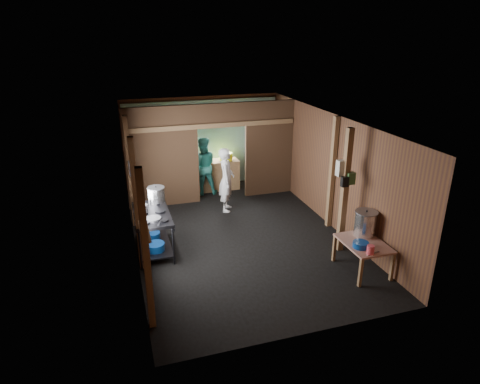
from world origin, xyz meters
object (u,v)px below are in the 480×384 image
object	(u,v)px
gas_range	(153,232)
yellow_tub	(226,157)
stove_pot_large	(156,195)
prep_table	(362,256)
cook	(226,180)
stock_pot	(365,224)
pink_bucket	(370,250)

from	to	relation	value
gas_range	yellow_tub	bearing A→B (deg)	52.29
stove_pot_large	yellow_tub	world-z (taller)	stove_pot_large
gas_range	prep_table	bearing A→B (deg)	-27.78
gas_range	stove_pot_large	distance (m)	0.82
prep_table	cook	bearing A→B (deg)	115.33
prep_table	stock_pot	bearing A→B (deg)	56.89
pink_bucket	prep_table	bearing A→B (deg)	71.57
stock_pot	pink_bucket	distance (m)	0.77
stove_pot_large	pink_bucket	distance (m)	4.48
cook	stock_pot	bearing A→B (deg)	-131.21
gas_range	stove_pot_large	size ratio (longest dim) A/B	3.96
stock_pot	yellow_tub	bearing A→B (deg)	106.80
stock_pot	cook	size ratio (longest dim) A/B	0.31
prep_table	stove_pot_large	distance (m)	4.39
pink_bucket	yellow_tub	xyz separation A→B (m)	(-1.14, 5.51, 0.27)
stock_pot	stove_pot_large	bearing A→B (deg)	149.42
yellow_tub	cook	bearing A→B (deg)	-105.06
gas_range	yellow_tub	world-z (taller)	yellow_tub
stove_pot_large	yellow_tub	xyz separation A→B (m)	(2.27, 2.62, -0.07)
yellow_tub	pink_bucket	bearing A→B (deg)	-78.33
gas_range	pink_bucket	distance (m)	4.29
stove_pot_large	yellow_tub	bearing A→B (deg)	49.13
stove_pot_large	cook	xyz separation A→B (m)	(1.85, 1.08, -0.21)
prep_table	stock_pot	xyz separation A→B (m)	(0.19, 0.28, 0.53)
gas_range	cook	world-z (taller)	cook
stove_pot_large	gas_range	bearing A→B (deg)	-107.71
gas_range	stove_pot_large	xyz separation A→B (m)	(0.17, 0.53, 0.60)
stock_pot	yellow_tub	distance (m)	5.04
stove_pot_large	pink_bucket	bearing A→B (deg)	-40.27
gas_range	cook	distance (m)	2.61
prep_table	yellow_tub	world-z (taller)	yellow_tub
gas_range	prep_table	world-z (taller)	gas_range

